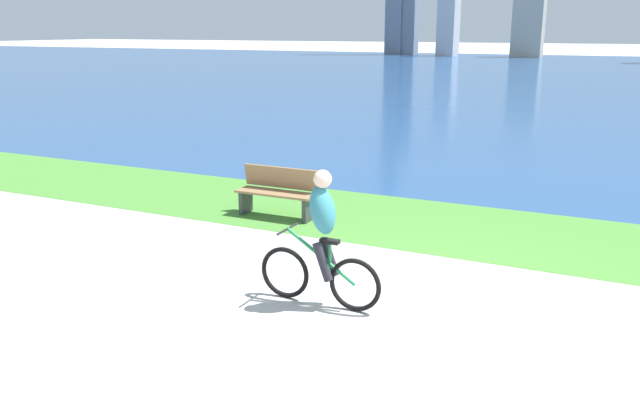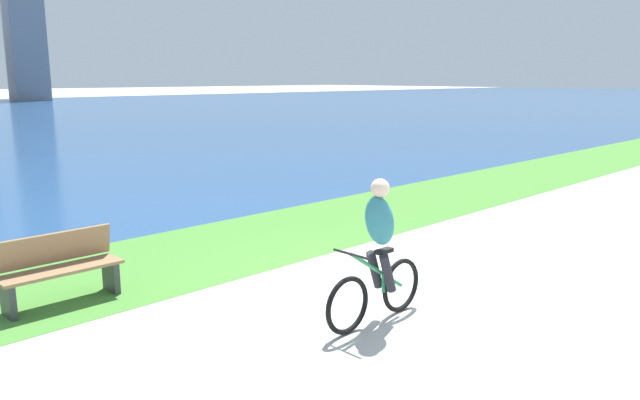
# 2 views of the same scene
# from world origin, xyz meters

# --- Properties ---
(ground_plane) EXTENTS (300.00, 300.00, 0.00)m
(ground_plane) POSITION_xyz_m (0.00, 0.00, 0.00)
(ground_plane) COLOR #B2AFA8
(grass_strip_bayside) EXTENTS (120.00, 3.14, 0.01)m
(grass_strip_bayside) POSITION_xyz_m (0.00, 3.36, 0.00)
(grass_strip_bayside) COLOR #478433
(grass_strip_bayside) RESTS_ON ground
(cyclist_lead) EXTENTS (1.63, 0.52, 1.71)m
(cyclist_lead) POSITION_xyz_m (-0.98, -0.58, 0.84)
(cyclist_lead) COLOR black
(cyclist_lead) RESTS_ON ground
(bench_near_path) EXTENTS (1.50, 0.47, 0.90)m
(bench_near_path) POSITION_xyz_m (-3.40, 2.65, 0.45)
(bench_near_path) COLOR olive
(bench_near_path) RESTS_ON ground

